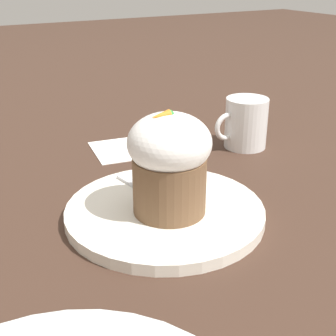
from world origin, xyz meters
The scene contains 6 objects.
ground_plane centered at (0.00, 0.00, 0.00)m, with size 4.00×4.00×0.00m, color #3D281E.
dessert_plate centered at (0.00, 0.00, 0.01)m, with size 0.24×0.24×0.01m.
carrot_cake centered at (0.00, 0.01, 0.08)m, with size 0.09×0.09×0.12m.
spoon centered at (0.00, -0.03, 0.02)m, with size 0.04×0.11×0.01m.
coffee_cup centered at (-0.23, -0.14, 0.04)m, with size 0.10×0.07×0.08m.
paper_napkin centered at (-0.06, -0.22, 0.00)m, with size 0.13×0.12×0.00m.
Camera 1 is at (0.24, 0.43, 0.28)m, focal length 50.00 mm.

